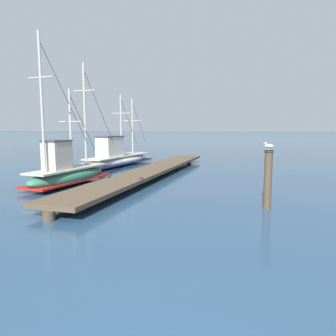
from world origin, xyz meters
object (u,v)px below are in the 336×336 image
at_px(perched_seagull, 269,146).
at_px(fishing_boat_0, 67,172).
at_px(fishing_boat_1, 117,157).
at_px(mooring_piling, 268,179).

bearing_deg(perched_seagull, fishing_boat_0, 165.47).
bearing_deg(perched_seagull, fishing_boat_1, 134.25).
bearing_deg(fishing_boat_0, mooring_piling, -14.53).
relative_size(fishing_boat_0, mooring_piling, 3.37).
xyz_separation_m(fishing_boat_1, perched_seagull, (9.70, -9.96, 1.51)).
bearing_deg(mooring_piling, fishing_boat_0, 165.47).
height_order(fishing_boat_1, mooring_piling, fishing_boat_1).
bearing_deg(fishing_boat_1, fishing_boat_0, -84.16).
bearing_deg(mooring_piling, perched_seagull, -8.14).
height_order(fishing_boat_0, mooring_piling, fishing_boat_0).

